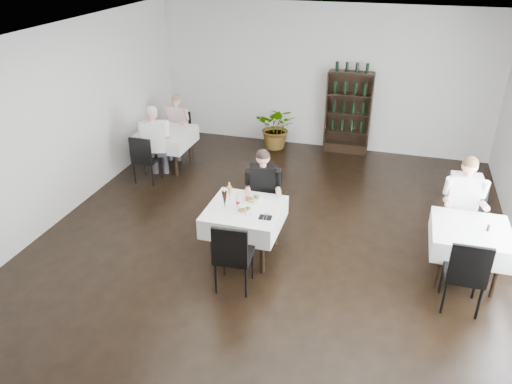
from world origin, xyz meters
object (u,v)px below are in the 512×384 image
at_px(diner_main, 263,188).
at_px(potted_tree, 277,127).
at_px(wine_shelf, 348,114).
at_px(main_table, 245,217).

bearing_deg(diner_main, potted_tree, 100.70).
bearing_deg(wine_shelf, main_table, -101.78).
distance_m(main_table, potted_tree, 4.14).
distance_m(wine_shelf, potted_tree, 1.52).
bearing_deg(wine_shelf, diner_main, -102.07).
bearing_deg(main_table, wine_shelf, 78.22).
height_order(potted_tree, diner_main, diner_main).
xyz_separation_m(potted_tree, diner_main, (0.66, -3.51, 0.34)).
distance_m(main_table, diner_main, 0.62).
height_order(wine_shelf, diner_main, wine_shelf).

